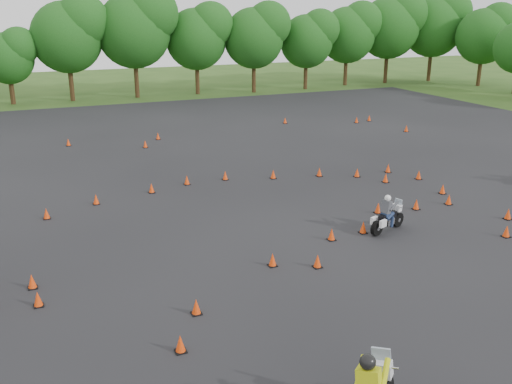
{
  "coord_description": "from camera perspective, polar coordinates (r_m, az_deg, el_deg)",
  "views": [
    {
      "loc": [
        -8.9,
        -16.75,
        8.49
      ],
      "look_at": [
        0.0,
        4.0,
        1.2
      ],
      "focal_mm": 40.0,
      "sensor_mm": 36.0,
      "label": 1
    }
  ],
  "objects": [
    {
      "name": "rider_grey",
      "position": [
        23.17,
        13.05,
        -2.01
      ],
      "size": [
        2.11,
        1.27,
        1.56
      ],
      "primitive_type": null,
      "rotation": [
        0.0,
        0.0,
        0.34
      ],
      "color": "#404248",
      "rests_on": "ground"
    },
    {
      "name": "traffic_cones",
      "position": [
        25.67,
        -2.08,
        -0.89
      ],
      "size": [
        36.55,
        32.88,
        0.45
      ],
      "color": "#E73C09",
      "rests_on": "asphalt_pad"
    },
    {
      "name": "asphalt_pad",
      "position": [
        25.86,
        -1.75,
        -1.27
      ],
      "size": [
        62.0,
        62.0,
        0.0
      ],
      "primitive_type": "plane",
      "color": "black",
      "rests_on": "ground"
    },
    {
      "name": "ground",
      "position": [
        20.78,
        4.38,
        -6.27
      ],
      "size": [
        140.0,
        140.0,
        0.0
      ],
      "primitive_type": "plane",
      "color": "#2D5119",
      "rests_on": "ground"
    },
    {
      "name": "treeline",
      "position": [
        53.66,
        -10.72,
        13.67
      ],
      "size": [
        87.12,
        32.51,
        11.16
      ],
      "color": "#1A4C15",
      "rests_on": "ground"
    }
  ]
}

